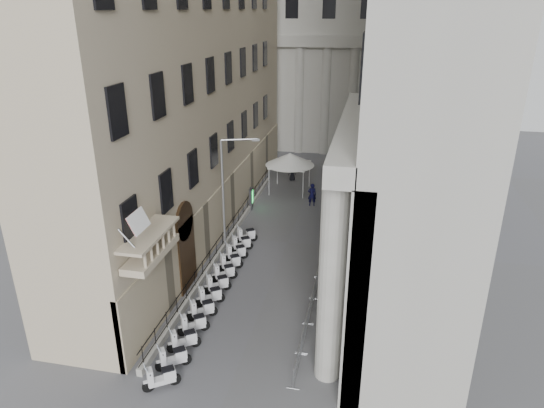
{
  "coord_description": "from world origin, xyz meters",
  "views": [
    {
      "loc": [
        5.44,
        -12.25,
        15.99
      ],
      "look_at": [
        -0.38,
        15.44,
        4.5
      ],
      "focal_mm": 32.0,
      "sensor_mm": 36.0,
      "label": 1
    }
  ],
  "objects_px": {
    "scooter_0": "(163,388)",
    "street_lamp": "(227,186)",
    "pedestrian_b": "(343,174)",
    "security_tent": "(289,159)",
    "info_kiosk": "(251,199)",
    "pedestrian_a": "(312,195)"
  },
  "relations": [
    {
      "from": "scooter_0",
      "to": "street_lamp",
      "type": "relative_size",
      "value": 0.19
    },
    {
      "from": "pedestrian_b",
      "to": "street_lamp",
      "type": "bearing_deg",
      "value": 90.8
    },
    {
      "from": "security_tent",
      "to": "pedestrian_b",
      "type": "bearing_deg",
      "value": 33.46
    },
    {
      "from": "info_kiosk",
      "to": "pedestrian_b",
      "type": "xyz_separation_m",
      "value": [
        7.19,
        8.25,
        0.02
      ]
    },
    {
      "from": "security_tent",
      "to": "info_kiosk",
      "type": "bearing_deg",
      "value": -115.15
    },
    {
      "from": "scooter_0",
      "to": "pedestrian_b",
      "type": "distance_m",
      "value": 30.21
    },
    {
      "from": "scooter_0",
      "to": "info_kiosk",
      "type": "xyz_separation_m",
      "value": [
        -1.24,
        21.35,
        0.92
      ]
    },
    {
      "from": "street_lamp",
      "to": "pedestrian_b",
      "type": "bearing_deg",
      "value": 47.4
    },
    {
      "from": "pedestrian_a",
      "to": "info_kiosk",
      "type": "bearing_deg",
      "value": 6.5
    },
    {
      "from": "scooter_0",
      "to": "info_kiosk",
      "type": "bearing_deg",
      "value": -30.79
    },
    {
      "from": "pedestrian_a",
      "to": "pedestrian_b",
      "type": "distance_m",
      "value": 6.88
    },
    {
      "from": "scooter_0",
      "to": "pedestrian_a",
      "type": "xyz_separation_m",
      "value": [
        3.75,
        23.09,
        1.01
      ]
    },
    {
      "from": "pedestrian_b",
      "to": "security_tent",
      "type": "bearing_deg",
      "value": 57.93
    },
    {
      "from": "scooter_0",
      "to": "pedestrian_b",
      "type": "xyz_separation_m",
      "value": [
        5.95,
        29.61,
        0.93
      ]
    },
    {
      "from": "scooter_0",
      "to": "security_tent",
      "type": "xyz_separation_m",
      "value": [
        1.14,
        26.43,
        3.06
      ]
    },
    {
      "from": "info_kiosk",
      "to": "pedestrian_b",
      "type": "relative_size",
      "value": 0.97
    },
    {
      "from": "pedestrian_a",
      "to": "pedestrian_b",
      "type": "relative_size",
      "value": 1.08
    },
    {
      "from": "security_tent",
      "to": "info_kiosk",
      "type": "xyz_separation_m",
      "value": [
        -2.38,
        -5.07,
        -2.15
      ]
    },
    {
      "from": "security_tent",
      "to": "info_kiosk",
      "type": "height_order",
      "value": "security_tent"
    },
    {
      "from": "scooter_0",
      "to": "pedestrian_b",
      "type": "relative_size",
      "value": 0.8
    },
    {
      "from": "scooter_0",
      "to": "security_tent",
      "type": "distance_m",
      "value": 26.63
    },
    {
      "from": "scooter_0",
      "to": "security_tent",
      "type": "relative_size",
      "value": 0.33
    }
  ]
}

